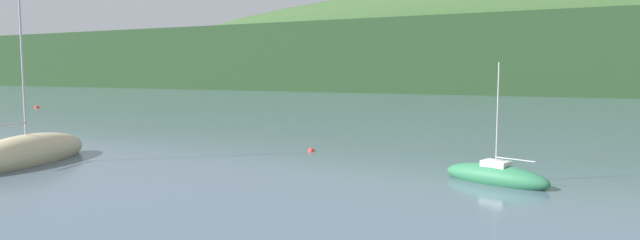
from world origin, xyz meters
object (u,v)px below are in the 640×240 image
at_px(sailboat_mid_1, 496,176).
at_px(sailboat_mid_6, 27,154).
at_px(mooring_buoy_near, 37,108).
at_px(mooring_buoy_mid, 311,151).

bearing_deg(sailboat_mid_1, sailboat_mid_6, 33.57).
bearing_deg(sailboat_mid_1, mooring_buoy_near, -0.66).
relative_size(sailboat_mid_1, mooring_buoy_mid, 13.74).
xyz_separation_m(sailboat_mid_6, mooring_buoy_near, (-36.82, 26.17, -0.46)).
distance_m(sailboat_mid_6, mooring_buoy_near, 45.18).
distance_m(sailboat_mid_1, mooring_buoy_near, 62.07).
bearing_deg(mooring_buoy_near, mooring_buoy_mid, -18.58).
xyz_separation_m(mooring_buoy_near, mooring_buoy_mid, (47.71, -16.04, 0.00)).
xyz_separation_m(sailboat_mid_1, mooring_buoy_mid, (-10.97, 4.18, -0.27)).
bearing_deg(mooring_buoy_mid, sailboat_mid_1, -20.87).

